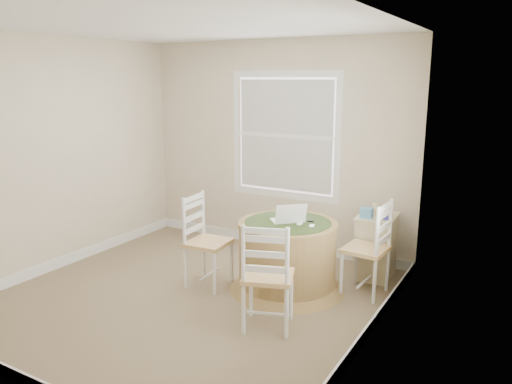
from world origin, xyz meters
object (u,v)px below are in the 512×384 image
Objects in this scene: chair_near at (268,276)px; laptop at (288,219)px; round_table at (287,253)px; chair_left at (208,242)px; corner_chest at (376,246)px; chair_right at (366,249)px.

laptop is (-0.22, 0.82, 0.27)m from chair_near.
round_table is 2.85× the size of laptop.
corner_chest is at bearing -56.27° from chair_left.
round_table is 1.25× the size of chair_right.
chair_left is 1.00× the size of chair_near.
round_table is at bearing -64.29° from chair_right.
chair_near is 0.89m from laptop.
chair_near reaches higher than round_table.
round_table is at bearing -133.63° from corner_chest.
round_table is 1.25× the size of chair_near.
round_table is 0.36m from laptop.
corner_chest is (0.68, 0.79, -0.05)m from round_table.
laptop reaches higher than corner_chest.
chair_right is (0.73, 0.29, 0.08)m from round_table.
chair_left and chair_near have the same top height.
chair_near is 1.00× the size of chair_right.
chair_near is (0.97, -0.48, 0.00)m from chair_left.
chair_right is 2.28× the size of laptop.
laptop is (0.75, 0.34, 0.27)m from chair_left.
laptop is at bearing -94.95° from chair_near.
chair_left is at bearing -144.95° from corner_chest.
chair_left is 1.08m from chair_near.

